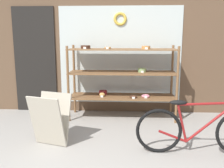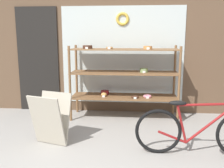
# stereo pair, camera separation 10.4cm
# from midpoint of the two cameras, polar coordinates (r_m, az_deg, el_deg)

# --- Properties ---
(storefront_facade) EXTENTS (5.21, 0.13, 3.69)m
(storefront_facade) POSITION_cam_midpoint_polar(r_m,az_deg,el_deg) (5.02, 0.26, 13.90)
(storefront_facade) COLOR brown
(storefront_facade) RESTS_ON ground_plane
(display_case) EXTENTS (1.97, 0.58, 1.36)m
(display_case) POSITION_cam_midpoint_polar(r_m,az_deg,el_deg) (4.63, 3.33, 2.24)
(display_case) COLOR brown
(display_case) RESTS_ON ground_plane
(bicycle) EXTENTS (1.63, 0.46, 0.73)m
(bicycle) POSITION_cam_midpoint_polar(r_m,az_deg,el_deg) (3.45, 19.91, -10.06)
(bicycle) COLOR black
(bicycle) RESTS_ON ground_plane
(sandwich_board) EXTENTS (0.58, 0.51, 0.72)m
(sandwich_board) POSITION_cam_midpoint_polar(r_m,az_deg,el_deg) (3.65, -13.05, -7.84)
(sandwich_board) COLOR #B2A893
(sandwich_board) RESTS_ON ground_plane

